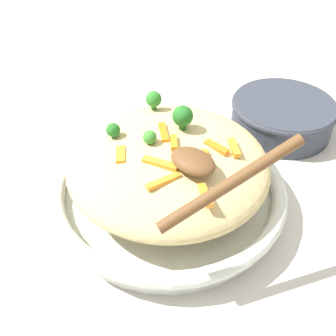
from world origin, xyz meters
The scene contains 18 objects.
ground_plane centered at (0.00, 0.00, 0.00)m, with size 2.40×2.40×0.00m, color beige.
serving_bowl centered at (0.00, 0.00, 0.02)m, with size 0.32×0.32×0.04m.
pasta_mound centered at (0.00, 0.00, 0.07)m, with size 0.26×0.26×0.07m, color #D1BA7A.
carrot_piece_0 centered at (-0.09, 0.04, 0.10)m, with size 0.03×0.01×0.01m, color orange.
carrot_piece_1 centered at (-0.02, 0.04, 0.11)m, with size 0.04×0.01×0.01m, color orange.
carrot_piece_2 centered at (-0.05, 0.00, 0.11)m, with size 0.03×0.01×0.01m, color orange.
carrot_piece_3 centered at (0.03, 0.05, 0.11)m, with size 0.03×0.01×0.01m, color orange.
carrot_piece_4 centered at (0.02, -0.01, 0.11)m, with size 0.04×0.01×0.01m, color orange.
carrot_piece_5 centered at (-0.04, 0.05, 0.11)m, with size 0.04×0.01×0.01m, color orange.
carrot_piece_6 centered at (-0.01, 0.00, 0.11)m, with size 0.03×0.01×0.01m, color orange.
carrot_piece_7 centered at (-0.05, -0.03, 0.11)m, with size 0.03×0.01×0.01m, color orange.
carrot_piece_8 centered at (-0.06, -0.05, 0.10)m, with size 0.03×0.01×0.01m, color orange.
broccoli_floret_0 centered at (0.01, 0.02, 0.12)m, with size 0.02×0.02×0.02m.
broccoli_floret_1 centered at (0.06, 0.04, 0.11)m, with size 0.02×0.02×0.02m.
broccoli_floret_2 centered at (0.07, -0.05, 0.12)m, with size 0.02×0.02×0.03m.
broccoli_floret_3 centered at (0.01, -0.03, 0.13)m, with size 0.03×0.03×0.03m.
serving_spoon centered at (-0.08, 0.03, 0.13)m, with size 0.13×0.15×0.07m.
companion_bowl centered at (-0.02, -0.26, 0.03)m, with size 0.18×0.18×0.06m.
Camera 1 is at (-0.26, 0.28, 0.40)m, focal length 41.83 mm.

